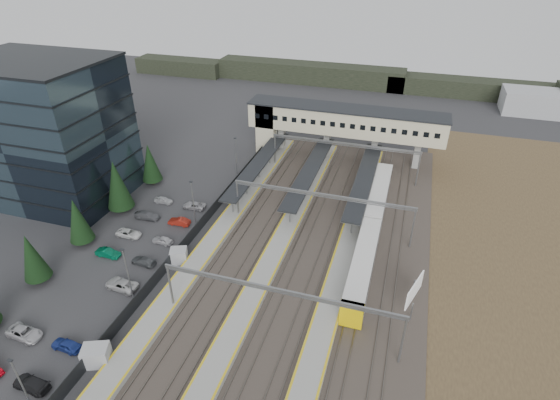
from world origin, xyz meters
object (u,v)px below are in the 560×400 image
(relay_cabin_far, at_px, (179,256))
(train, at_px, (371,228))
(footbridge, at_px, (331,122))
(office_building, at_px, (46,131))
(relay_cabin_near, at_px, (96,355))
(billboard, at_px, (414,291))

(relay_cabin_far, height_order, train, train)
(relay_cabin_far, xyz_separation_m, train, (25.88, 13.91, 0.94))
(footbridge, distance_m, train, 30.69)
(office_building, distance_m, relay_cabin_near, 43.85)
(relay_cabin_near, bearing_deg, train, 51.39)
(relay_cabin_near, relative_size, footbridge, 0.08)
(billboard, bearing_deg, footbridge, 115.10)
(train, bearing_deg, office_building, -177.43)
(relay_cabin_far, bearing_deg, office_building, 159.27)
(relay_cabin_near, xyz_separation_m, billboard, (32.81, 18.94, 1.79))
(office_building, bearing_deg, train, 2.57)
(footbridge, height_order, billboard, footbridge)
(relay_cabin_far, distance_m, train, 29.39)
(billboard, bearing_deg, train, 117.06)
(relay_cabin_far, height_order, billboard, billboard)
(train, relative_size, billboard, 7.54)
(relay_cabin_near, height_order, billboard, billboard)
(relay_cabin_near, height_order, relay_cabin_far, relay_cabin_near)
(office_building, relative_size, billboard, 4.70)
(office_building, bearing_deg, relay_cabin_far, -20.73)
(relay_cabin_near, distance_m, billboard, 37.93)
(relay_cabin_far, bearing_deg, relay_cabin_near, -90.10)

